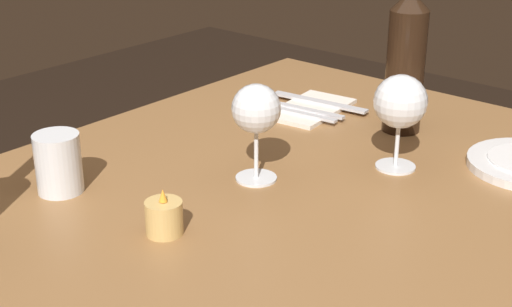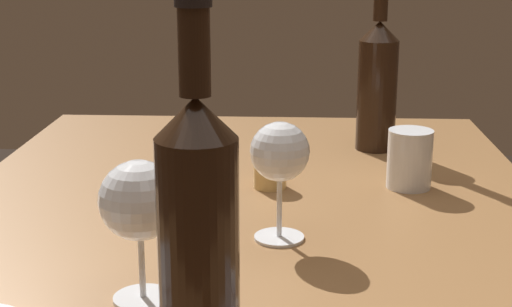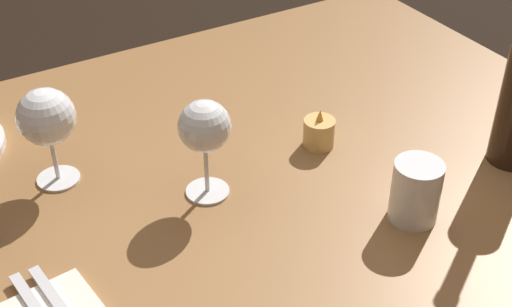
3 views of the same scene
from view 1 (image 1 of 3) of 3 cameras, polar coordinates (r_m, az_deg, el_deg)
dining_table at (r=1.16m, az=-0.15°, el=-7.62°), size 1.30×0.90×0.74m
wine_glass_left at (r=1.15m, az=0.02°, el=3.23°), size 0.08×0.08×0.16m
wine_glass_right at (r=1.21m, az=10.94°, el=3.76°), size 0.09×0.09×0.16m
wine_bottle_second at (r=1.37m, az=11.36°, el=7.12°), size 0.07×0.07×0.34m
water_tumbler at (r=1.17m, az=-14.80°, el=-0.95°), size 0.07×0.07×0.09m
votive_candle at (r=1.03m, az=-7.02°, el=-4.94°), size 0.05×0.05×0.07m
folded_napkin at (r=1.49m, az=4.16°, el=3.42°), size 0.20×0.13×0.01m
fork_inner at (r=1.47m, az=3.59°, el=3.41°), size 0.03×0.18×0.00m
fork_outer at (r=1.45m, az=2.99°, el=3.16°), size 0.03×0.18×0.00m
table_knife at (r=1.51m, az=4.85°, el=3.93°), size 0.04×0.21×0.00m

